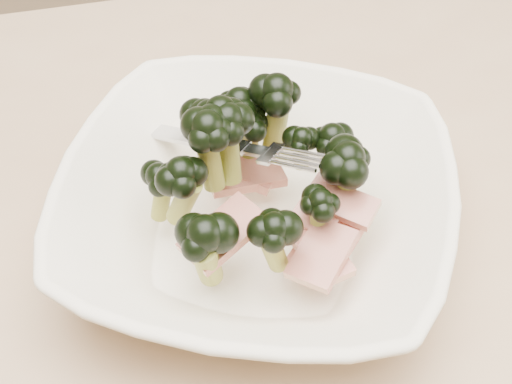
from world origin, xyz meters
TOP-DOWN VIEW (x-y plane):
  - dining_table at (0.00, 0.00)m, footprint 1.20×0.80m
  - broccoli_dish at (0.03, 0.05)m, footprint 0.36×0.36m

SIDE VIEW (x-z plane):
  - dining_table at x=0.00m, z-range 0.28..1.03m
  - broccoli_dish at x=0.03m, z-range 0.73..0.85m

